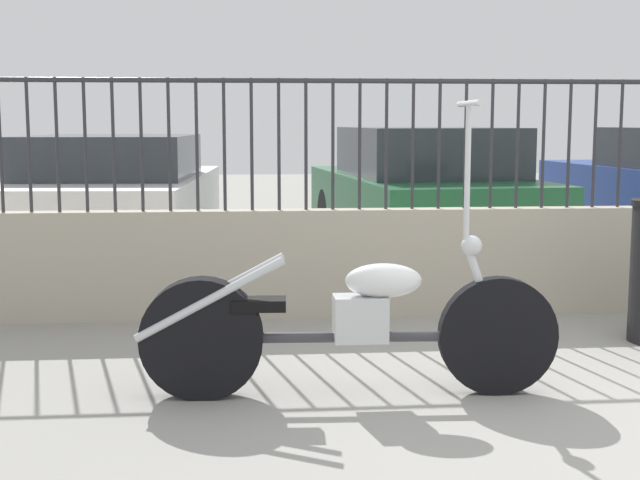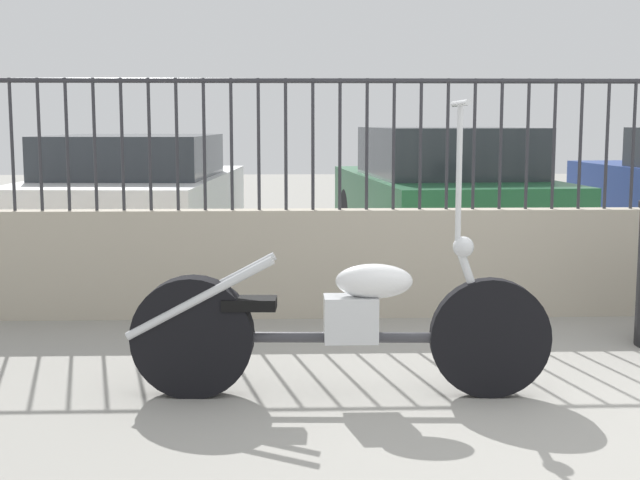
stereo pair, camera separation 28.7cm
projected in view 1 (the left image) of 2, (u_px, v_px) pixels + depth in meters
The scene contains 6 objects.
ground_plane at pixel (627, 422), 4.28m from camera, with size 40.00×40.00×0.00m, color gray.
low_wall at pixel (489, 261), 6.67m from camera, with size 10.77×0.18×0.80m.
fence_railing at pixel (492, 124), 6.53m from camera, with size 10.77×0.04×0.95m.
motorcycle_dark_grey at pixel (327, 325), 4.65m from camera, with size 2.21×0.52×1.55m.
car_white at pixel (116, 195), 9.41m from camera, with size 2.05×4.20×1.29m.
car_green at pixel (423, 192), 9.38m from camera, with size 2.07×4.05×1.37m.
Camera 1 is at (-1.83, -3.98, 1.44)m, focal length 50.00 mm.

